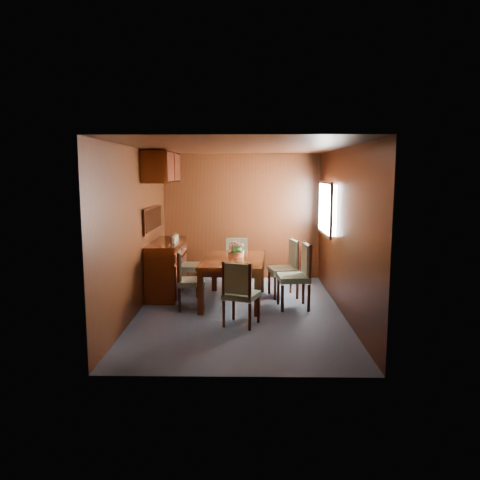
{
  "coord_description": "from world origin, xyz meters",
  "views": [
    {
      "loc": [
        0.11,
        -6.72,
        2.05
      ],
      "look_at": [
        0.0,
        0.15,
        1.05
      ],
      "focal_mm": 35.0,
      "sensor_mm": 36.0,
      "label": 1
    }
  ],
  "objects_px": {
    "dining_table": "(234,265)",
    "flower_centerpiece": "(236,249)",
    "chair_left_near": "(186,277)",
    "chair_right_near": "(299,272)",
    "sideboard": "(167,268)",
    "chair_head": "(240,290)"
  },
  "relations": [
    {
      "from": "flower_centerpiece",
      "to": "chair_left_near",
      "type": "bearing_deg",
      "value": -143.65
    },
    {
      "from": "dining_table",
      "to": "chair_left_near",
      "type": "xyz_separation_m",
      "value": [
        -0.7,
        -0.36,
        -0.11
      ]
    },
    {
      "from": "dining_table",
      "to": "flower_centerpiece",
      "type": "distance_m",
      "value": 0.29
    },
    {
      "from": "chair_right_near",
      "to": "flower_centerpiece",
      "type": "xyz_separation_m",
      "value": [
        -0.96,
        0.47,
        0.28
      ]
    },
    {
      "from": "dining_table",
      "to": "chair_head",
      "type": "bearing_deg",
      "value": -80.35
    },
    {
      "from": "sideboard",
      "to": "chair_left_near",
      "type": "height_order",
      "value": "sideboard"
    },
    {
      "from": "chair_head",
      "to": "chair_left_near",
      "type": "bearing_deg",
      "value": 154.9
    },
    {
      "from": "chair_left_near",
      "to": "flower_centerpiece",
      "type": "distance_m",
      "value": 0.97
    },
    {
      "from": "chair_head",
      "to": "dining_table",
      "type": "bearing_deg",
      "value": 115.45
    },
    {
      "from": "chair_right_near",
      "to": "chair_head",
      "type": "xyz_separation_m",
      "value": [
        -0.88,
        -0.89,
        -0.06
      ]
    },
    {
      "from": "chair_left_near",
      "to": "chair_right_near",
      "type": "height_order",
      "value": "chair_right_near"
    },
    {
      "from": "chair_left_near",
      "to": "chair_right_near",
      "type": "distance_m",
      "value": 1.69
    },
    {
      "from": "chair_left_near",
      "to": "chair_head",
      "type": "height_order",
      "value": "chair_head"
    },
    {
      "from": "sideboard",
      "to": "flower_centerpiece",
      "type": "height_order",
      "value": "flower_centerpiece"
    },
    {
      "from": "dining_table",
      "to": "chair_left_near",
      "type": "relative_size",
      "value": 1.77
    },
    {
      "from": "chair_left_near",
      "to": "chair_right_near",
      "type": "bearing_deg",
      "value": 84.64
    },
    {
      "from": "chair_left_near",
      "to": "chair_right_near",
      "type": "relative_size",
      "value": 0.88
    },
    {
      "from": "sideboard",
      "to": "flower_centerpiece",
      "type": "xyz_separation_m",
      "value": [
        1.18,
        -0.33,
        0.38
      ]
    },
    {
      "from": "chair_left_near",
      "to": "dining_table",
      "type": "bearing_deg",
      "value": 109.25
    },
    {
      "from": "chair_left_near",
      "to": "chair_right_near",
      "type": "xyz_separation_m",
      "value": [
        1.69,
        0.07,
        0.07
      ]
    },
    {
      "from": "dining_table",
      "to": "flower_centerpiece",
      "type": "height_order",
      "value": "flower_centerpiece"
    },
    {
      "from": "sideboard",
      "to": "chair_right_near",
      "type": "bearing_deg",
      "value": -20.54
    }
  ]
}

